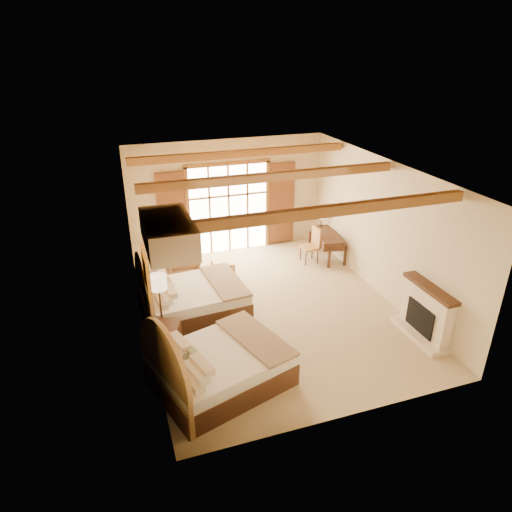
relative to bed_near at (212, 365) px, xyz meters
name	(u,v)px	position (x,y,z in m)	size (l,w,h in m)	color
floor	(271,308)	(1.86, 2.09, -0.44)	(7.00, 7.00, 0.00)	tan
wall_back	(228,197)	(1.86, 5.59, 1.16)	(5.50, 5.50, 0.00)	beige
wall_left	(140,262)	(-0.89, 2.09, 1.16)	(7.00, 7.00, 0.00)	beige
wall_right	(383,229)	(4.61, 2.09, 1.16)	(7.00, 7.00, 0.00)	beige
ceiling	(273,171)	(1.86, 2.09, 2.76)	(7.00, 7.00, 0.00)	#BC7737
ceiling_beams	(273,177)	(1.86, 2.09, 2.64)	(5.39, 4.60, 0.18)	#9C6939
french_doors	(229,209)	(1.86, 5.53, 0.81)	(3.95, 0.08, 2.60)	white
fireplace	(425,315)	(4.46, 0.09, 0.07)	(0.46, 1.40, 1.16)	beige
painting	(146,272)	(-0.84, 1.34, 1.31)	(0.06, 0.95, 0.75)	gold
canopy_valance	(168,233)	(-0.54, 0.09, 2.51)	(0.70, 1.40, 0.45)	#C7B19A
bed_near	(212,365)	(0.00, 0.00, 0.00)	(2.67, 2.24, 1.45)	#4C2B1D
bed_far	(186,298)	(0.01, 2.43, 0.00)	(2.32, 1.82, 1.44)	#4C2B1D
nightstand	(166,340)	(-0.64, 1.16, -0.11)	(0.55, 0.55, 0.66)	#4C2B1D
floor_lamp	(159,287)	(-0.64, 1.49, 0.89)	(0.33, 0.33, 1.56)	#352516
armchair	(183,258)	(0.33, 4.60, -0.07)	(0.79, 0.82, 0.74)	tan
ottoman	(223,268)	(1.27, 4.07, -0.25)	(0.51, 0.51, 0.37)	tan
desk	(327,245)	(4.31, 4.16, -0.05)	(0.83, 1.43, 0.72)	#4C2B1D
desk_chair	(310,251)	(3.74, 4.04, -0.13)	(0.47, 0.46, 1.00)	#B06736
desk_lamp	(322,217)	(4.39, 4.75, 0.57)	(0.19, 0.19, 0.37)	#352516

